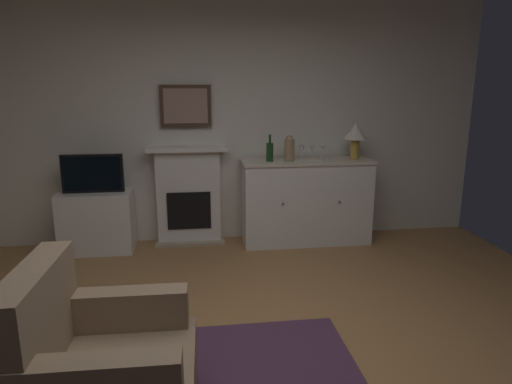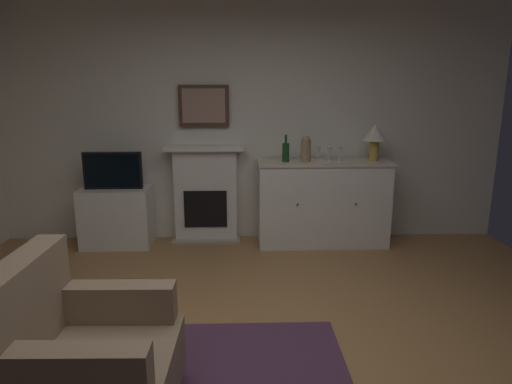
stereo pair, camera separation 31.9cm
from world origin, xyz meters
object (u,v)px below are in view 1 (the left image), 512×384
object	(u,v)px
framed_picture	(186,106)
wine_bottle	(270,152)
wine_glass_center	(312,150)
wine_glass_right	(322,149)
fireplace_unit	(189,195)
sideboard_cabinet	(306,201)
vase_decorative	(289,148)
tv_cabinet	(97,221)
tv_set	(93,173)
armchair	(99,368)
table_lamp	(355,134)
wine_glass_left	(302,149)

from	to	relation	value
framed_picture	wine_bottle	size ratio (longest dim) A/B	1.90
wine_bottle	wine_glass_center	world-z (taller)	wine_bottle
wine_glass_center	wine_glass_right	xyz separation A→B (m)	(0.11, -0.00, 0.00)
fireplace_unit	wine_bottle	xyz separation A→B (m)	(0.88, -0.22, 0.51)
sideboard_cabinet	vase_decorative	distance (m)	0.65
tv_cabinet	tv_set	size ratio (longest dim) A/B	1.21
tv_cabinet	armchair	world-z (taller)	armchair
framed_picture	tv_set	size ratio (longest dim) A/B	0.89
tv_set	armchair	world-z (taller)	tv_set
wine_glass_center	vase_decorative	world-z (taller)	vase_decorative
table_lamp	tv_cabinet	world-z (taller)	table_lamp
framed_picture	table_lamp	size ratio (longest dim) A/B	1.38
fireplace_unit	tv_cabinet	bearing A→B (deg)	-170.55
sideboard_cabinet	wine_glass_left	size ratio (longest dim) A/B	8.78
wine_glass_right	tv_cabinet	size ratio (longest dim) A/B	0.22
framed_picture	sideboard_cabinet	distance (m)	1.70
fireplace_unit	tv_cabinet	xyz separation A→B (m)	(-0.97, -0.16, -0.22)
wine_glass_center	table_lamp	bearing A→B (deg)	5.82
wine_bottle	tv_set	distance (m)	1.87
sideboard_cabinet	armchair	bearing A→B (deg)	-122.25
framed_picture	wine_glass_right	distance (m)	1.55
vase_decorative	tv_cabinet	distance (m)	2.21
wine_glass_center	wine_glass_right	world-z (taller)	same
wine_bottle	table_lamp	bearing A→B (deg)	2.36
fireplace_unit	table_lamp	world-z (taller)	table_lamp
table_lamp	wine_glass_right	bearing A→B (deg)	-172.09
wine_glass_center	tv_set	distance (m)	2.33
wine_glass_right	wine_glass_center	bearing A→B (deg)	178.32
table_lamp	tv_set	xyz separation A→B (m)	(-2.82, -0.01, -0.37)
framed_picture	wine_glass_center	world-z (taller)	framed_picture
wine_glass_right	sideboard_cabinet	bearing A→B (deg)	160.03
sideboard_cabinet	wine_bottle	bearing A→B (deg)	-174.67
framed_picture	sideboard_cabinet	xyz separation A→B (m)	(1.31, -0.22, -1.06)
wine_bottle	armchair	distance (m)	3.05
vase_decorative	tv_set	distance (m)	2.08
sideboard_cabinet	table_lamp	xyz separation A→B (m)	(0.54, 0.00, 0.75)
sideboard_cabinet	tv_cabinet	size ratio (longest dim) A/B	1.93
table_lamp	wine_glass_left	world-z (taller)	table_lamp
fireplace_unit	vase_decorative	world-z (taller)	vase_decorative
tv_cabinet	table_lamp	bearing A→B (deg)	-0.30
tv_set	fireplace_unit	bearing A→B (deg)	10.77
framed_picture	tv_set	bearing A→B (deg)	-166.69
wine_glass_center	framed_picture	bearing A→B (deg)	168.54
wine_glass_left	tv_set	world-z (taller)	wine_glass_left
wine_glass_left	wine_glass_center	world-z (taller)	same
wine_glass_right	tv_set	xyz separation A→B (m)	(-2.43, 0.05, -0.21)
fireplace_unit	tv_set	size ratio (longest dim) A/B	1.77
wine_glass_left	tv_cabinet	world-z (taller)	wine_glass_left
vase_decorative	tv_set	world-z (taller)	vase_decorative
vase_decorative	wine_bottle	bearing A→B (deg)	177.22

